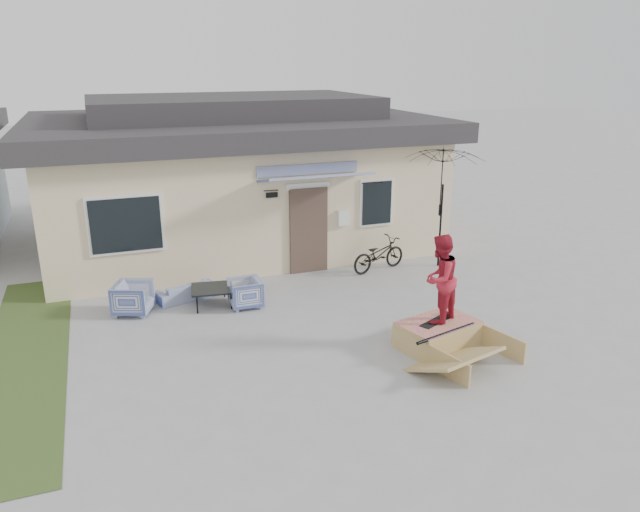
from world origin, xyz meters
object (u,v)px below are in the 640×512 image
object	(u,v)px
patio_umbrella	(442,198)
skateboard	(437,320)
armchair_left	(133,297)
coffee_table	(211,296)
skater	(440,277)
armchair_right	(245,292)
bicycle	(379,251)
skate_ramp	(438,334)
loveseat	(186,288)

from	to	relation	value
patio_umbrella	skateboard	bearing A→B (deg)	-121.59
armchair_left	coffee_table	bearing A→B (deg)	-72.37
armchair_left	coffee_table	xyz separation A→B (m)	(1.58, -0.12, -0.17)
skater	armchair_right	bearing A→B (deg)	-77.51
coffee_table	bicycle	xyz separation A→B (m)	(4.32, 0.77, 0.31)
armchair_left	bicycle	world-z (taller)	bicycle
coffee_table	skate_ramp	bearing A→B (deg)	-43.72
armchair_left	patio_umbrella	size ratio (longest dim) A/B	0.30
skate_ramp	skater	bearing A→B (deg)	90.00
armchair_right	coffee_table	distance (m)	0.76
loveseat	armchair_left	xyz separation A→B (m)	(-1.13, -0.43, 0.11)
skateboard	coffee_table	bearing A→B (deg)	111.51
loveseat	armchair_right	xyz separation A→B (m)	(1.12, -0.88, 0.08)
loveseat	skateboard	size ratio (longest dim) A/B	1.62
loveseat	skate_ramp	size ratio (longest dim) A/B	0.72
coffee_table	skater	distance (m)	4.97
patio_umbrella	skater	distance (m)	4.58
armchair_right	bicycle	size ratio (longest dim) A/B	0.43
coffee_table	patio_umbrella	xyz separation A→B (m)	(5.90, 0.56, 1.55)
loveseat	skater	size ratio (longest dim) A/B	0.82
loveseat	patio_umbrella	size ratio (longest dim) A/B	0.55
bicycle	patio_umbrella	bearing A→B (deg)	-112.98
armchair_left	skateboard	bearing A→B (deg)	-102.11
coffee_table	skater	size ratio (longest dim) A/B	0.49
skateboard	armchair_right	bearing A→B (deg)	108.52
coffee_table	skate_ramp	distance (m)	4.88
skater	skateboard	bearing A→B (deg)	-121.09
skate_ramp	bicycle	bearing A→B (deg)	64.62
bicycle	skate_ramp	xyz separation A→B (m)	(-0.80, -4.14, -0.27)
bicycle	skateboard	size ratio (longest dim) A/B	1.92
armchair_right	bicycle	world-z (taller)	bicycle
armchair_left	skateboard	world-z (taller)	armchair_left
armchair_right	coffee_table	world-z (taller)	armchair_right
loveseat	patio_umbrella	xyz separation A→B (m)	(6.35, 0.01, 1.49)
coffee_table	skater	xyz separation A→B (m)	(3.51, -3.33, 1.13)
patio_umbrella	skate_ramp	distance (m)	4.84
armchair_right	skater	world-z (taller)	skater
skateboard	skater	bearing A→B (deg)	-115.07
loveseat	skater	bearing A→B (deg)	117.96
coffee_table	bicycle	size ratio (longest dim) A/B	0.51
patio_umbrella	skate_ramp	size ratio (longest dim) A/B	1.31
bicycle	skater	bearing A→B (deg)	153.53
skate_ramp	skateboard	world-z (taller)	skateboard
armchair_right	skateboard	world-z (taller)	armchair_right
bicycle	skater	size ratio (longest dim) A/B	0.97
loveseat	armchair_right	size ratio (longest dim) A/B	1.98
armchair_left	bicycle	distance (m)	5.94
patio_umbrella	skater	xyz separation A→B (m)	(-2.39, -3.89, -0.42)
loveseat	skateboard	distance (m)	5.55
patio_umbrella	coffee_table	bearing A→B (deg)	-174.58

